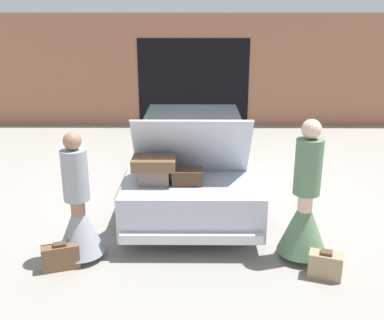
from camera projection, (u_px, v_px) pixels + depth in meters
name	position (u px, v px, depth m)	size (l,w,h in m)	color
ground_plane	(192.00, 187.00, 7.60)	(40.00, 40.00, 0.00)	gray
garage_wall_back	(193.00, 71.00, 11.36)	(12.00, 0.14, 2.80)	#9E664C
car	(192.00, 155.00, 7.43)	(1.81, 4.73, 1.57)	#B2B7C6
person_left	(78.00, 215.00, 5.23)	(0.57, 0.57, 1.55)	#997051
person_right	(305.00, 211.00, 5.23)	(0.59, 0.59, 1.70)	beige
suitcase_beside_left_person	(61.00, 257.00, 5.12)	(0.44, 0.28, 0.33)	brown
suitcase_beside_right_person	(325.00, 265.00, 4.96)	(0.40, 0.29, 0.32)	#9E8460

